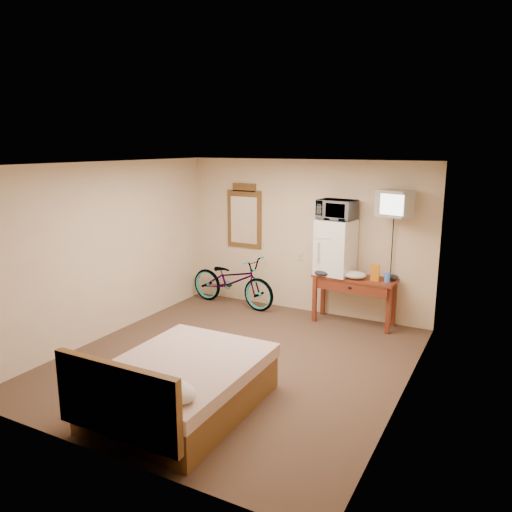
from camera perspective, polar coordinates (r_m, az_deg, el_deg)
name	(u,v)px	position (r m, az deg, el deg)	size (l,w,h in m)	color
room	(234,266)	(6.18, -2.48, -1.18)	(4.60, 4.64, 2.50)	#4B3325
desk	(354,286)	(7.77, 11.12, -3.34)	(1.28, 0.56, 0.75)	maroon
mini_fridge	(336,247)	(7.79, 9.09, 1.01)	(0.58, 0.56, 0.86)	white
microwave	(337,210)	(7.70, 9.24, 5.25)	(0.55, 0.37, 0.31)	white
snack_bag	(375,273)	(7.58, 13.46, -1.88)	(0.12, 0.07, 0.24)	orange
blue_cup	(387,277)	(7.56, 14.77, -2.37)	(0.08, 0.08, 0.15)	#4477E8
cloth_cream	(355,275)	(7.66, 11.20, -2.14)	(0.36, 0.28, 0.11)	beige
cloth_dark_a	(322,273)	(7.73, 7.59, -1.93)	(0.25, 0.19, 0.09)	black
cloth_dark_b	(393,277)	(7.71, 15.35, -2.36)	(0.18, 0.15, 0.08)	black
crt_television	(395,203)	(7.42, 15.58, 5.81)	(0.52, 0.61, 0.38)	black
wall_mirror	(244,217)	(8.62, -1.34, 4.53)	(0.65, 0.04, 1.10)	brown
bicycle	(232,281)	(8.59, -2.72, -2.83)	(0.58, 1.67, 0.88)	black
bed	(178,385)	(5.36, -8.91, -14.41)	(1.41, 1.93, 0.90)	brown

